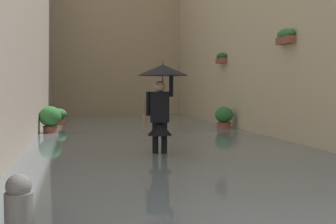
{
  "coord_description": "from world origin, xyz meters",
  "views": [
    {
      "loc": [
        2.01,
        2.23,
        1.51
      ],
      "look_at": [
        0.15,
        -6.47,
        1.0
      ],
      "focal_mm": 45.94,
      "sensor_mm": 36.0,
      "label": 1
    }
  ],
  "objects_px": {
    "potted_plant_far_left": "(224,119)",
    "mooring_bollard": "(19,219)",
    "potted_plant_far_right": "(50,120)",
    "potted_plant_near_right": "(58,118)",
    "person_wading": "(161,91)"
  },
  "relations": [
    {
      "from": "person_wading",
      "to": "potted_plant_near_right",
      "type": "distance_m",
      "value": 7.62
    },
    {
      "from": "person_wading",
      "to": "potted_plant_far_left",
      "type": "height_order",
      "value": "person_wading"
    },
    {
      "from": "potted_plant_far_left",
      "to": "mooring_bollard",
      "type": "relative_size",
      "value": 1.14
    },
    {
      "from": "potted_plant_far_right",
      "to": "potted_plant_near_right",
      "type": "bearing_deg",
      "value": -92.82
    },
    {
      "from": "person_wading",
      "to": "potted_plant_near_right",
      "type": "bearing_deg",
      "value": -72.39
    },
    {
      "from": "potted_plant_far_right",
      "to": "potted_plant_far_left",
      "type": "bearing_deg",
      "value": -176.81
    },
    {
      "from": "potted_plant_far_right",
      "to": "potted_plant_far_left",
      "type": "xyz_separation_m",
      "value": [
        -5.47,
        -0.3,
        -0.07
      ]
    },
    {
      "from": "potted_plant_far_left",
      "to": "mooring_bollard",
      "type": "distance_m",
      "value": 10.82
    },
    {
      "from": "potted_plant_near_right",
      "to": "mooring_bollard",
      "type": "relative_size",
      "value": 0.99
    },
    {
      "from": "potted_plant_near_right",
      "to": "mooring_bollard",
      "type": "distance_m",
      "value": 11.8
    },
    {
      "from": "potted_plant_far_left",
      "to": "potted_plant_far_right",
      "type": "bearing_deg",
      "value": 3.19
    },
    {
      "from": "potted_plant_far_right",
      "to": "person_wading",
      "type": "bearing_deg",
      "value": 117.76
    },
    {
      "from": "potted_plant_near_right",
      "to": "potted_plant_far_right",
      "type": "bearing_deg",
      "value": 87.18
    },
    {
      "from": "person_wading",
      "to": "potted_plant_far_right",
      "type": "distance_m",
      "value": 5.25
    },
    {
      "from": "potted_plant_far_right",
      "to": "potted_plant_near_right",
      "type": "height_order",
      "value": "potted_plant_far_right"
    }
  ]
}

